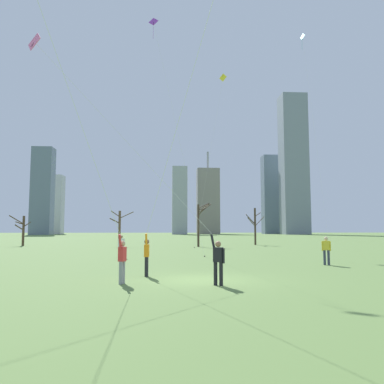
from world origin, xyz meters
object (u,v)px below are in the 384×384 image
(distant_kite_drifting_left_yellow, at_px, (220,98))
(bare_tree_rightmost, at_px, (200,221))
(distant_kite_high_overhead_teal, at_px, (305,59))
(bystander_watching_nearby, at_px, (121,245))
(kite_flyer_midfield_center_pink, at_px, (182,217))
(kite_flyer_far_back_white, at_px, (105,207))
(bare_tree_right_of_center, at_px, (119,227))
(kite_flyer_midfield_right_blue, at_px, (166,185))
(bare_tree_leftmost, at_px, (255,225))
(bystander_far_off_by_trees, at_px, (326,249))
(distant_kite_low_near_trees_purple, at_px, (159,49))
(bare_tree_far_right_edge, at_px, (22,229))

(distant_kite_drifting_left_yellow, distance_m, bare_tree_rightmost, 14.38)
(distant_kite_high_overhead_teal, bearing_deg, bystander_watching_nearby, -145.48)
(bare_tree_rightmost, bearing_deg, bystander_watching_nearby, -112.98)
(kite_flyer_midfield_center_pink, xyz_separation_m, kite_flyer_far_back_white, (-2.76, -1.23, 0.32))
(bare_tree_right_of_center, relative_size, bare_tree_rightmost, 0.82)
(kite_flyer_midfield_right_blue, height_order, bare_tree_rightmost, kite_flyer_midfield_right_blue)
(bare_tree_right_of_center, bearing_deg, bare_tree_leftmost, 9.17)
(kite_flyer_midfield_right_blue, relative_size, bare_tree_rightmost, 2.43)
(bystander_far_off_by_trees, height_order, bare_tree_rightmost, bare_tree_rightmost)
(kite_flyer_midfield_center_pink, xyz_separation_m, distant_kite_low_near_trees_purple, (-1.19, 14.34, 13.61))
(kite_flyer_far_back_white, relative_size, bare_tree_far_right_edge, 2.61)
(kite_flyer_midfield_right_blue, xyz_separation_m, distant_kite_drifting_left_yellow, (6.09, 27.58, 13.12))
(bare_tree_right_of_center, distance_m, bare_tree_rightmost, 9.74)
(distant_kite_high_overhead_teal, xyz_separation_m, bare_tree_leftmost, (-4.05, 8.76, -18.66))
(kite_flyer_far_back_white, relative_size, bystander_far_off_by_trees, 6.05)
(kite_flyer_far_back_white, height_order, bystander_far_off_by_trees, kite_flyer_far_back_white)
(kite_flyer_midfield_center_pink, relative_size, kite_flyer_far_back_white, 1.15)
(kite_flyer_midfield_center_pink, bearing_deg, bare_tree_right_of_center, 100.65)
(bystander_far_off_by_trees, xyz_separation_m, distant_kite_high_overhead_teal, (6.51, 19.42, 20.34))
(kite_flyer_midfield_center_pink, height_order, bare_tree_far_right_edge, kite_flyer_midfield_center_pink)
(bystander_far_off_by_trees, distance_m, bare_tree_leftmost, 28.34)
(bystander_far_off_by_trees, relative_size, bare_tree_rightmost, 0.31)
(kite_flyer_midfield_right_blue, bearing_deg, distant_kite_high_overhead_teal, 59.30)
(distant_kite_low_near_trees_purple, distance_m, bare_tree_right_of_center, 23.30)
(distant_kite_drifting_left_yellow, distance_m, bare_tree_right_of_center, 19.23)
(bare_tree_far_right_edge, distance_m, bare_tree_rightmost, 22.15)
(kite_flyer_midfield_center_pink, bearing_deg, bystander_watching_nearby, 105.70)
(distant_kite_high_overhead_teal, relative_size, bare_tree_leftmost, 5.11)
(distant_kite_low_near_trees_purple, bearing_deg, bystander_far_off_by_trees, -36.62)
(bare_tree_right_of_center, bearing_deg, kite_flyer_midfield_center_pink, -79.35)
(bystander_far_off_by_trees, height_order, bystander_watching_nearby, same)
(kite_flyer_far_back_white, relative_size, kite_flyer_midfield_right_blue, 0.77)
(bare_tree_rightmost, bearing_deg, distant_kite_drifting_left_yellow, -54.75)
(kite_flyer_midfield_center_pink, distance_m, bare_tree_far_right_edge, 39.31)
(kite_flyer_far_back_white, height_order, distant_kite_low_near_trees_purple, distant_kite_low_near_trees_purple)
(distant_kite_low_near_trees_purple, bearing_deg, bare_tree_right_of_center, 105.19)
(distant_kite_drifting_left_yellow, bearing_deg, distant_kite_high_overhead_teal, -5.81)
(kite_flyer_far_back_white, relative_size, distant_kite_drifting_left_yellow, 0.50)
(bare_tree_rightmost, bearing_deg, bare_tree_far_right_edge, 168.41)
(bystander_far_off_by_trees, bearing_deg, bare_tree_rightmost, 102.68)
(bystander_far_off_by_trees, xyz_separation_m, bare_tree_leftmost, (2.45, 28.18, 1.68))
(distant_kite_low_near_trees_purple, height_order, bare_tree_rightmost, distant_kite_low_near_trees_purple)
(distant_kite_low_near_trees_purple, relative_size, distant_kite_drifting_left_yellow, 0.95)
(distant_kite_drifting_left_yellow, xyz_separation_m, bare_tree_right_of_center, (-11.54, 5.00, -14.54))
(bare_tree_right_of_center, bearing_deg, bare_tree_far_right_edge, 169.11)
(distant_kite_low_near_trees_purple, bearing_deg, kite_flyer_midfield_right_blue, -87.87)
(bystander_far_off_by_trees, height_order, bare_tree_right_of_center, bare_tree_right_of_center)
(kite_flyer_midfield_right_blue, distance_m, bystander_far_off_by_trees, 12.07)
(bare_tree_right_of_center, bearing_deg, kite_flyer_midfield_right_blue, -80.50)
(bare_tree_far_right_edge, bearing_deg, bystander_far_off_by_trees, -45.87)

